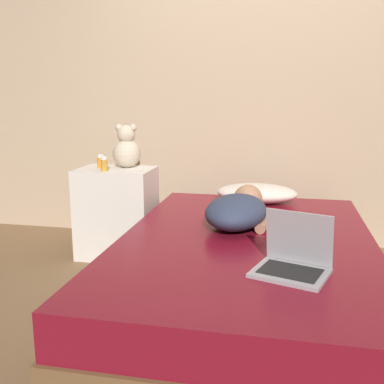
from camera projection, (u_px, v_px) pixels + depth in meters
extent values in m
plane|color=brown|center=(245.00, 311.00, 2.52)|extent=(12.00, 12.00, 0.00)
cube|color=tan|center=(264.00, 80.00, 3.51)|extent=(8.00, 0.06, 2.60)
cube|color=brown|center=(245.00, 292.00, 2.49)|extent=(1.37, 2.08, 0.23)
cube|color=maroon|center=(246.00, 255.00, 2.45)|extent=(1.34, 2.04, 0.20)
cube|color=silver|center=(117.00, 213.00, 3.33)|extent=(0.54, 0.39, 0.66)
ellipsoid|color=beige|center=(257.00, 193.00, 3.21)|extent=(0.57, 0.34, 0.13)
ellipsoid|color=#2D3851|center=(236.00, 212.00, 2.59)|extent=(0.41, 0.55, 0.19)
sphere|color=#A87556|center=(248.00, 199.00, 2.90)|extent=(0.19, 0.19, 0.19)
cylinder|color=#A87556|center=(264.00, 224.00, 2.58)|extent=(0.09, 0.24, 0.06)
cube|color=#9E9EA3|center=(290.00, 273.00, 1.92)|extent=(0.37, 0.33, 0.02)
cube|color=black|center=(290.00, 271.00, 1.92)|extent=(0.29, 0.24, 0.00)
cube|color=#9E9EA3|center=(299.00, 237.00, 1.98)|extent=(0.30, 0.13, 0.24)
cube|color=black|center=(299.00, 237.00, 1.98)|extent=(0.27, 0.12, 0.21)
sphere|color=beige|center=(127.00, 153.00, 3.30)|extent=(0.21, 0.21, 0.21)
sphere|color=beige|center=(126.00, 134.00, 3.27)|extent=(0.13, 0.13, 0.13)
sphere|color=beige|center=(119.00, 128.00, 3.27)|extent=(0.05, 0.05, 0.05)
sphere|color=beige|center=(133.00, 128.00, 3.25)|extent=(0.05, 0.05, 0.05)
cylinder|color=gold|center=(104.00, 165.00, 3.14)|extent=(0.05, 0.05, 0.08)
cylinder|color=white|center=(104.00, 158.00, 3.13)|extent=(0.04, 0.04, 0.02)
cylinder|color=#B72D2D|center=(104.00, 166.00, 3.23)|extent=(0.04, 0.04, 0.05)
cylinder|color=white|center=(104.00, 161.00, 3.22)|extent=(0.04, 0.04, 0.01)
cylinder|color=orange|center=(101.00, 163.00, 3.29)|extent=(0.05, 0.05, 0.08)
cylinder|color=white|center=(100.00, 156.00, 3.28)|extent=(0.05, 0.05, 0.02)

